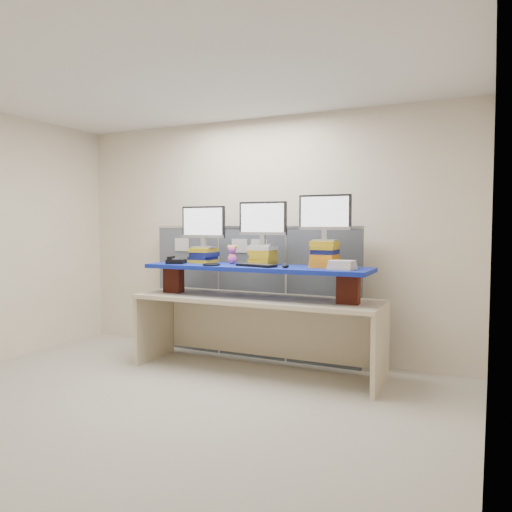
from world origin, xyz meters
The scene contains 18 objects.
room centered at (0.00, 0.00, 1.40)m, with size 5.00×4.00×2.80m.
cubicle_partition centered at (0.00, 1.78, 0.77)m, with size 2.60×0.06×1.53m.
desk centered at (0.31, 1.24, 0.63)m, with size 2.62×0.79×0.79m.
brick_pier_left centered at (-0.68, 1.18, 0.94)m, with size 0.21×0.11×0.28m, color maroon.
brick_pier_right centered at (1.29, 1.20, 0.94)m, with size 0.21×0.11×0.28m, color maroon.
blue_board centered at (0.31, 1.24, 1.10)m, with size 2.38×0.59×0.04m, color navy.
book_stack_left centered at (-0.39, 1.35, 1.21)m, with size 0.26×0.31×0.17m.
book_stack_center centered at (0.33, 1.36, 1.22)m, with size 0.25×0.30×0.20m.
book_stack_right centered at (1.01, 1.36, 1.25)m, with size 0.25×0.31×0.26m.
monitor_left centered at (-0.39, 1.35, 1.55)m, with size 0.53×0.15×0.46m.
monitor_center centered at (0.33, 1.36, 1.59)m, with size 0.53×0.15×0.46m.
monitor_right centered at (1.00, 1.36, 1.64)m, with size 0.53×0.15×0.46m.
keyboard centered at (0.36, 1.13, 1.13)m, with size 0.45×0.25×0.03m.
mouse centered at (0.69, 1.11, 1.14)m, with size 0.06×0.11×0.04m, color black.
desk_phone centered at (-0.60, 1.11, 1.15)m, with size 0.23×0.22×0.08m.
headset centered at (-0.12, 1.06, 1.13)m, with size 0.19×0.19×0.02m, color black.
plush_toy centered at (-0.03, 1.34, 1.23)m, with size 0.12×0.09×0.21m.
binder_stack centered at (1.23, 1.19, 1.16)m, with size 0.25×0.21×0.09m.
Camera 1 is at (2.52, -3.40, 1.54)m, focal length 35.00 mm.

